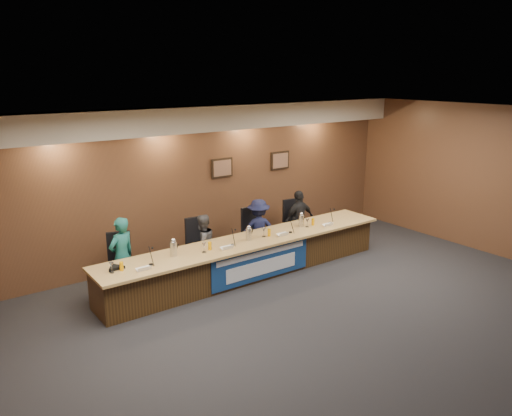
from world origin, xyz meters
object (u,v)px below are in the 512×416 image
at_px(office_chair_b, 200,249).
at_px(carafe_mid, 249,234).
at_px(speakerphone, 115,268).
at_px(panelist_d, 299,220).
at_px(office_chair_c, 256,236).
at_px(panelist_b, 203,244).
at_px(office_chair_a, 121,267).
at_px(carafe_right, 301,221).
at_px(office_chair_d, 296,227).
at_px(banner, 262,263).
at_px(dais_body, 249,258).
at_px(panelist_a, 122,256).
at_px(carafe_left, 173,249).
at_px(panelist_c, 259,229).

relative_size(office_chair_b, carafe_mid, 2.05).
height_order(carafe_mid, speakerphone, carafe_mid).
distance_m(panelist_d, office_chair_c, 1.14).
distance_m(panelist_b, office_chair_b, 0.16).
height_order(office_chair_a, carafe_right, carafe_right).
bearing_deg(office_chair_d, speakerphone, -164.54).
bearing_deg(carafe_right, panelist_d, 52.26).
relative_size(panelist_b, panelist_d, 0.90).
xyz_separation_m(banner, office_chair_c, (0.69, 1.14, 0.10)).
relative_size(banner, carafe_mid, 9.41).
xyz_separation_m(office_chair_a, carafe_right, (3.64, -0.70, 0.39)).
bearing_deg(dais_body, panelist_b, 137.10).
bearing_deg(panelist_a, panelist_d, 160.93).
height_order(panelist_a, speakerphone, panelist_a).
xyz_separation_m(carafe_mid, carafe_right, (1.38, 0.07, 0.01)).
distance_m(office_chair_d, speakerphone, 4.50).
xyz_separation_m(panelist_a, carafe_mid, (2.26, -0.68, 0.15)).
relative_size(panelist_a, office_chair_b, 2.98).
distance_m(panelist_a, office_chair_c, 3.00).
relative_size(office_chair_d, carafe_left, 1.84).
height_order(panelist_d, speakerphone, panelist_d).
xyz_separation_m(panelist_a, office_chair_a, (0.00, 0.10, -0.23)).
bearing_deg(office_chair_d, office_chair_c, -173.25).
bearing_deg(carafe_right, speakerphone, 179.66).
height_order(office_chair_c, carafe_left, carafe_left).
xyz_separation_m(office_chair_c, office_chair_d, (1.12, 0.00, 0.00)).
height_order(panelist_d, carafe_mid, panelist_d).
distance_m(office_chair_a, speakerphone, 0.81).
xyz_separation_m(carafe_left, speakerphone, (-1.04, 0.02, -0.11)).
height_order(panelist_b, carafe_mid, panelist_b).
bearing_deg(carafe_mid, office_chair_c, 46.87).
relative_size(panelist_d, office_chair_c, 2.78).
bearing_deg(office_chair_d, dais_body, -151.50).
xyz_separation_m(banner, office_chair_d, (1.81, 1.14, 0.10)).
bearing_deg(banner, speakerphone, 170.17).
bearing_deg(panelist_a, office_chair_a, -109.07).
bearing_deg(carafe_left, office_chair_d, 11.69).
height_order(panelist_c, panelist_d, panelist_d).
bearing_deg(carafe_right, panelist_b, 163.28).
xyz_separation_m(banner, carafe_right, (1.34, 0.43, 0.49)).
distance_m(panelist_a, office_chair_d, 4.11).
distance_m(panelist_b, office_chair_a, 1.64).
relative_size(panelist_d, carafe_mid, 5.70).
distance_m(banner, panelist_a, 2.54).
bearing_deg(carafe_mid, office_chair_b, 129.00).
distance_m(carafe_left, carafe_mid, 1.55).
xyz_separation_m(panelist_b, office_chair_c, (1.36, 0.10, -0.12)).
height_order(banner, panelist_c, panelist_c).
relative_size(panelist_c, carafe_mid, 5.56).
relative_size(dais_body, office_chair_b, 12.50).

